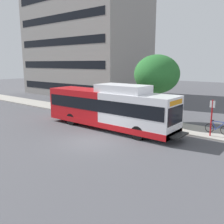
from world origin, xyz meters
TOP-DOWN VIEW (x-y plane):
  - ground_plane at (0.00, 8.00)m, footprint 120.00×120.00m
  - sidewalk_curb at (7.00, 6.00)m, footprint 3.00×56.00m
  - transit_bus at (3.51, 1.26)m, footprint 2.58×12.25m
  - bus_stop_sign_pole at (6.05, -6.03)m, footprint 0.10×0.36m
  - bicycle_parked at (6.98, -6.24)m, footprint 0.52×1.76m
  - street_tree_near_stop at (7.77, -0.66)m, footprint 3.96×3.96m
  - lattice_comm_tower at (22.49, 33.05)m, footprint 1.10×1.10m

SIDE VIEW (x-z plane):
  - ground_plane at x=0.00m, z-range 0.00..0.00m
  - sidewalk_curb at x=7.00m, z-range 0.00..0.14m
  - bicycle_parked at x=6.98m, z-range 0.05..1.07m
  - bus_stop_sign_pole at x=6.05m, z-range 0.35..2.95m
  - transit_bus at x=3.51m, z-range -0.12..3.53m
  - street_tree_near_stop at x=7.77m, z-range 1.37..7.24m
  - lattice_comm_tower at x=22.49m, z-range -4.67..22.99m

